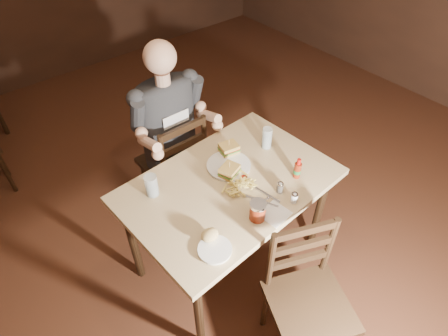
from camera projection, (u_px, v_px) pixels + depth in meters
room_shell at (273, 103)px, 1.59m from camera, size 7.00×7.00×7.00m
main_table at (229, 193)px, 2.18m from camera, size 1.24×0.86×0.77m
chair_far at (172, 162)px, 2.74m from camera, size 0.41×0.45×0.88m
chair_near at (310, 306)px, 1.94m from camera, size 0.55×0.57×0.88m
diner at (170, 112)px, 2.39m from camera, size 0.53×0.42×0.92m
dinner_plate at (229, 166)px, 2.22m from camera, size 0.27×0.27×0.01m
sandwich_left at (229, 169)px, 2.12m from camera, size 0.13×0.12×0.10m
sandwich_right at (229, 146)px, 2.27m from camera, size 0.12×0.11×0.10m
fries_pile at (240, 184)px, 2.07m from camera, size 0.25×0.18×0.04m
ketchup_dollop at (244, 177)px, 2.13m from camera, size 0.04×0.04×0.01m
glass_left at (152, 185)px, 2.02m from camera, size 0.07×0.07×0.13m
glass_right at (267, 138)px, 2.31m from camera, size 0.07×0.07×0.14m
hot_sauce at (298, 168)px, 2.12m from camera, size 0.04×0.04×0.13m
salt_shaker at (294, 198)px, 2.00m from camera, size 0.04×0.04×0.07m
pepper_shaker at (280, 187)px, 2.05m from camera, size 0.04×0.04×0.07m
syrup_dispenser at (258, 211)px, 1.90m from camera, size 0.09×0.09×0.11m
napkin at (275, 214)px, 1.96m from camera, size 0.16×0.15×0.00m
knife at (261, 201)px, 2.02m from camera, size 0.10×0.18×0.00m
fork at (267, 194)px, 2.05m from camera, size 0.04×0.18×0.01m
side_plate at (215, 250)px, 1.79m from camera, size 0.17×0.17×0.01m
bread_roll at (210, 235)px, 1.81m from camera, size 0.10×0.08×0.05m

